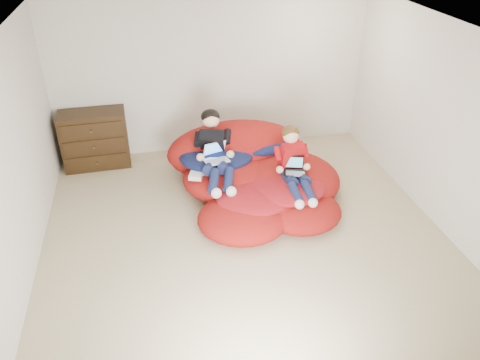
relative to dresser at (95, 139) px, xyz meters
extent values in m
cube|color=tan|center=(1.90, -2.23, -0.57)|extent=(5.10, 5.10, 0.25)
cube|color=beige|center=(1.90, 0.28, 0.80)|extent=(5.10, 0.02, 2.50)
cube|color=beige|center=(1.90, -4.74, 0.80)|extent=(5.10, 0.02, 2.50)
cube|color=beige|center=(-0.61, -2.23, 0.80)|extent=(0.02, 5.10, 2.50)
cube|color=beige|center=(4.41, -2.23, 0.80)|extent=(0.02, 5.10, 2.50)
cube|color=white|center=(1.90, -2.23, 2.06)|extent=(5.10, 5.10, 0.02)
cube|color=black|center=(0.00, 0.01, 0.00)|extent=(1.01, 0.53, 0.90)
cube|color=black|center=(0.00, -0.25, -0.27)|extent=(0.90, 0.05, 0.21)
cylinder|color=#4C3F26|center=(0.00, -0.27, -0.27)|extent=(0.03, 0.06, 0.03)
cube|color=black|center=(0.00, -0.25, 0.00)|extent=(0.90, 0.05, 0.21)
cylinder|color=#4C3F26|center=(0.00, -0.27, 0.00)|extent=(0.03, 0.06, 0.03)
cube|color=black|center=(0.00, -0.25, 0.27)|extent=(0.90, 0.05, 0.21)
cylinder|color=#4C3F26|center=(0.00, -0.27, 0.27)|extent=(0.03, 0.06, 0.03)
ellipsoid|color=#A41612|center=(1.93, -1.18, -0.23)|extent=(1.41, 1.26, 0.51)
ellipsoid|color=#A41612|center=(2.70, -1.38, -0.25)|extent=(1.54, 1.50, 0.56)
ellipsoid|color=#A41612|center=(2.32, -1.78, -0.27)|extent=(1.34, 1.07, 0.43)
ellipsoid|color=#A41612|center=(1.91, -2.10, -0.31)|extent=(1.20, 1.10, 0.40)
ellipsoid|color=#A41612|center=(2.69, -2.09, -0.32)|extent=(1.09, 0.99, 0.36)
ellipsoid|color=#A41612|center=(2.08, -0.71, -0.05)|extent=(2.05, 0.91, 0.91)
ellipsoid|color=#131B45|center=(1.76, -0.98, 0.03)|extent=(1.08, 0.89, 0.28)
ellipsoid|color=#131B45|center=(2.43, -0.77, 0.07)|extent=(1.10, 0.77, 0.26)
ellipsoid|color=#A5171D|center=(2.59, -1.74, -0.11)|extent=(1.05, 1.05, 0.19)
ellipsoid|color=#A5171D|center=(2.11, -1.88, -0.15)|extent=(1.02, 0.92, 0.18)
ellipsoid|color=white|center=(1.66, -0.62, 0.17)|extent=(0.48, 0.30, 0.30)
cube|color=black|center=(1.71, -1.01, 0.24)|extent=(0.44, 0.49, 0.52)
sphere|color=#ECB990|center=(1.71, -0.88, 0.55)|extent=(0.24, 0.24, 0.24)
ellipsoid|color=black|center=(1.71, -0.85, 0.59)|extent=(0.27, 0.25, 0.20)
cylinder|color=#131A3C|center=(1.61, -1.33, 0.06)|extent=(0.26, 0.41, 0.21)
cylinder|color=#131A3C|center=(1.61, -1.67, 0.03)|extent=(0.23, 0.39, 0.25)
sphere|color=white|center=(1.61, -1.86, -0.04)|extent=(0.14, 0.14, 0.14)
cylinder|color=#131A3C|center=(1.80, -1.33, 0.06)|extent=(0.26, 0.41, 0.21)
cylinder|color=#131A3C|center=(1.80, -1.67, 0.03)|extent=(0.23, 0.39, 0.25)
sphere|color=white|center=(1.80, -1.86, -0.04)|extent=(0.14, 0.14, 0.14)
cube|color=#B00F13|center=(2.69, -1.54, 0.19)|extent=(0.33, 0.30, 0.48)
sphere|color=#ECB990|center=(2.69, -1.48, 0.50)|extent=(0.22, 0.22, 0.22)
ellipsoid|color=#482F13|center=(2.69, -1.45, 0.53)|extent=(0.24, 0.23, 0.18)
cylinder|color=#131A3C|center=(2.61, -1.77, 0.00)|extent=(0.18, 0.36, 0.19)
cylinder|color=#131A3C|center=(2.61, -2.08, -0.03)|extent=(0.15, 0.35, 0.22)
sphere|color=white|center=(2.61, -2.25, -0.09)|extent=(0.13, 0.13, 0.13)
cylinder|color=#131A3C|center=(2.78, -1.77, 0.00)|extent=(0.18, 0.36, 0.19)
cylinder|color=#131A3C|center=(2.78, -2.08, -0.03)|extent=(0.15, 0.35, 0.22)
sphere|color=white|center=(2.78, -2.25, -0.09)|extent=(0.13, 0.13, 0.13)
cube|color=silver|center=(1.71, -1.31, 0.14)|extent=(0.37, 0.30, 0.01)
cube|color=gray|center=(1.71, -1.32, 0.15)|extent=(0.30, 0.19, 0.00)
cube|color=silver|center=(1.71, -1.16, 0.25)|extent=(0.33, 0.17, 0.21)
cube|color=#4589ED|center=(1.71, -1.17, 0.25)|extent=(0.29, 0.14, 0.17)
cube|color=black|center=(2.69, -1.75, 0.07)|extent=(0.34, 0.28, 0.01)
cube|color=gray|center=(2.69, -1.76, 0.08)|extent=(0.27, 0.18, 0.00)
cube|color=black|center=(2.69, -1.63, 0.18)|extent=(0.29, 0.13, 0.20)
cube|color=teal|center=(2.69, -1.64, 0.18)|extent=(0.25, 0.10, 0.17)
cube|color=silver|center=(1.40, -1.38, -0.03)|extent=(0.22, 0.22, 0.07)
camera|label=1|loc=(0.87, -6.87, 3.24)|focal=35.00mm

